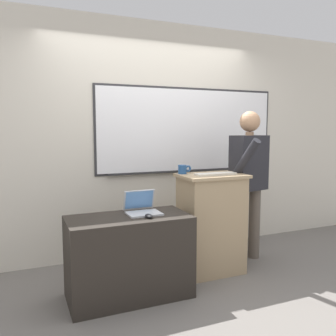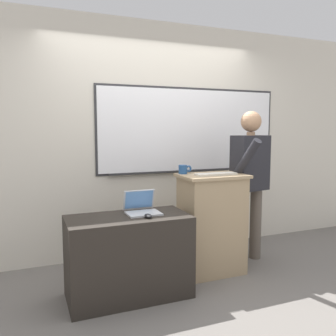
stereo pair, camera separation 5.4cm
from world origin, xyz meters
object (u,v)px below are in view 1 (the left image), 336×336
Objects in this scene: computer_mouse_by_laptop at (149,216)px; coffee_mug at (183,169)px; person_presenter at (249,175)px; lectern_podium at (211,223)px; laptop at (142,207)px; wireless_keyboard at (215,174)px; side_desk at (129,257)px.

coffee_mug is at bearing 41.25° from computer_mouse_by_laptop.
person_presenter is 0.81m from coffee_mug.
laptop is at bearing -170.94° from lectern_podium.
wireless_keyboard is at bearing -82.65° from lectern_podium.
person_presenter is at bearing 19.39° from wireless_keyboard.
lectern_podium is 10.25× the size of computer_mouse_by_laptop.
computer_mouse_by_laptop reaches higher than side_desk.
laptop is 0.85m from wireless_keyboard.
computer_mouse_by_laptop is at bearing -138.75° from coffee_mug.
coffee_mug is (-0.26, 0.21, 0.04)m from wireless_keyboard.
lectern_podium is 7.16× the size of coffee_mug.
lectern_podium is 0.61× the size of person_presenter.
side_desk is 2.48× the size of wireless_keyboard.
person_presenter is at bearing 13.64° from lectern_podium.
wireless_keyboard is 4.29× the size of computer_mouse_by_laptop.
computer_mouse_by_laptop is at bearing -161.64° from wireless_keyboard.
person_presenter is 1.39m from laptop.
laptop is 0.69× the size of wireless_keyboard.
wireless_keyboard is 0.90m from computer_mouse_by_laptop.
wireless_keyboard is (0.95, 0.15, 0.67)m from side_desk.
person_presenter reaches higher than coffee_mug.
computer_mouse_by_laptop is 0.80m from coffee_mug.
wireless_keyboard is (0.81, 0.07, 0.26)m from laptop.
coffee_mug reaches higher than lectern_podium.
wireless_keyboard is at bearing -39.66° from coffee_mug.
wireless_keyboard reaches higher than lectern_podium.
coffee_mug is at bearing 148.04° from lectern_podium.
coffee_mug is (0.55, 0.48, 0.33)m from computer_mouse_by_laptop.
coffee_mug is at bearing 27.43° from laptop.
person_presenter is at bearing 10.95° from laptop.
lectern_podium is 3.46× the size of laptop.
lectern_podium is 0.96× the size of side_desk.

